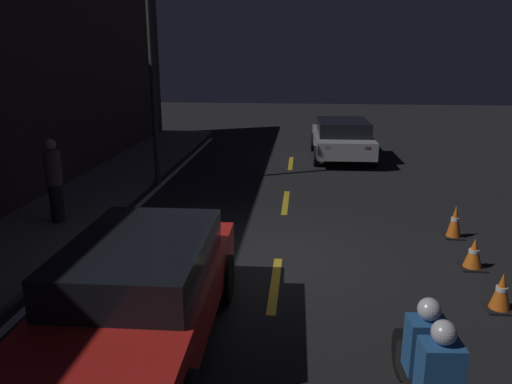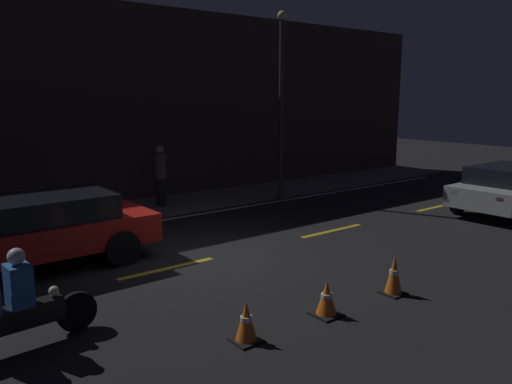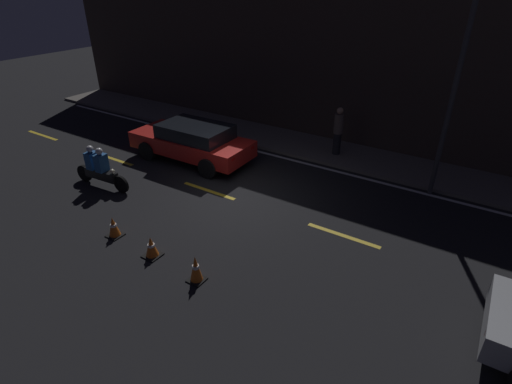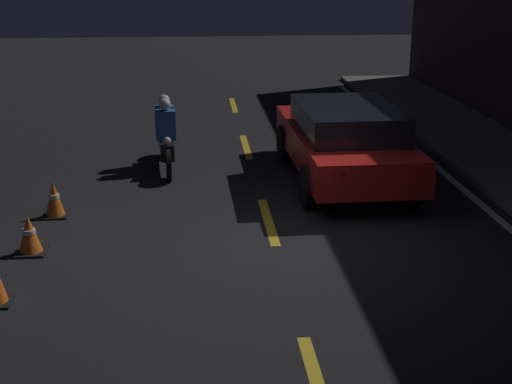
{
  "view_description": "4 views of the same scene",
  "coord_description": "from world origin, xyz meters",
  "px_view_note": "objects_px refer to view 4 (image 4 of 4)",
  "views": [
    {
      "loc": [
        -8.25,
        -0.39,
        3.56
      ],
      "look_at": [
        0.09,
        0.41,
        1.2
      ],
      "focal_mm": 35.0,
      "sensor_mm": 36.0,
      "label": 1
    },
    {
      "loc": [
        -5.19,
        -8.26,
        3.23
      ],
      "look_at": [
        1.26,
        0.16,
        1.21
      ],
      "focal_mm": 35.0,
      "sensor_mm": 36.0,
      "label": 2
    },
    {
      "loc": [
        6.26,
        -8.46,
        6.04
      ],
      "look_at": [
        1.09,
        -0.48,
        0.81
      ],
      "focal_mm": 28.0,
      "sensor_mm": 36.0,
      "label": 3
    },
    {
      "loc": [
        9.05,
        -1.08,
        3.78
      ],
      "look_at": [
        0.01,
        -0.28,
        0.8
      ],
      "focal_mm": 50.0,
      "sensor_mm": 36.0,
      "label": 4
    }
  ],
  "objects_px": {
    "motorcycle": "(166,135)",
    "traffic_cone_near": "(54,199)",
    "taxi_red": "(344,139)",
    "traffic_cone_mid": "(29,235)"
  },
  "relations": [
    {
      "from": "motorcycle",
      "to": "traffic_cone_near",
      "type": "height_order",
      "value": "motorcycle"
    },
    {
      "from": "taxi_red",
      "to": "motorcycle",
      "type": "relative_size",
      "value": 2.06
    },
    {
      "from": "traffic_cone_mid",
      "to": "taxi_red",
      "type": "bearing_deg",
      "value": 120.49
    },
    {
      "from": "taxi_red",
      "to": "traffic_cone_mid",
      "type": "bearing_deg",
      "value": 119.53
    },
    {
      "from": "motorcycle",
      "to": "traffic_cone_mid",
      "type": "bearing_deg",
      "value": -27.28
    },
    {
      "from": "taxi_red",
      "to": "traffic_cone_near",
      "type": "bearing_deg",
      "value": 105.57
    },
    {
      "from": "traffic_cone_mid",
      "to": "traffic_cone_near",
      "type": "bearing_deg",
      "value": 177.1
    },
    {
      "from": "motorcycle",
      "to": "traffic_cone_near",
      "type": "distance_m",
      "value": 3.07
    },
    {
      "from": "taxi_red",
      "to": "motorcycle",
      "type": "bearing_deg",
      "value": 69.06
    },
    {
      "from": "taxi_red",
      "to": "motorcycle",
      "type": "height_order",
      "value": "taxi_red"
    }
  ]
}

